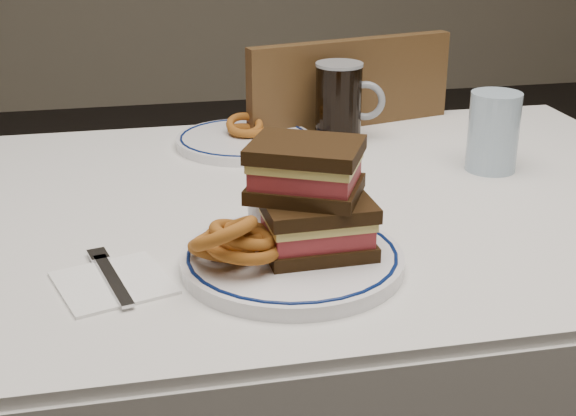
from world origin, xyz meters
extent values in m
cube|color=silver|center=(0.00, 0.00, 0.73)|extent=(1.26, 0.86, 0.03)
cylinder|color=#3F2614|center=(0.54, 0.34, 0.35)|extent=(0.06, 0.06, 0.71)
cube|color=silver|center=(0.00, 0.43, 0.65)|extent=(1.26, 0.01, 0.17)
cube|color=#3F2614|center=(0.13, 0.55, 0.43)|extent=(0.51, 0.51, 0.04)
cylinder|color=#3F2614|center=(0.27, 0.77, 0.21)|extent=(0.04, 0.04, 0.41)
cylinder|color=#3F2614|center=(0.35, 0.42, 0.21)|extent=(0.04, 0.04, 0.41)
cylinder|color=#3F2614|center=(-0.09, 0.68, 0.21)|extent=(0.04, 0.04, 0.41)
cylinder|color=#3F2614|center=(0.00, 0.33, 0.21)|extent=(0.04, 0.04, 0.41)
cube|color=#3F2614|center=(0.18, 0.36, 0.69)|extent=(0.42, 0.13, 0.46)
cylinder|color=white|center=(-0.06, -0.22, 0.76)|extent=(0.27, 0.27, 0.02)
torus|color=#0A1A50|center=(-0.06, -0.22, 0.77)|extent=(0.26, 0.26, 0.01)
cube|color=black|center=(-0.03, -0.22, 0.78)|extent=(0.13, 0.11, 0.02)
cube|color=#AF323A|center=(-0.03, -0.22, 0.80)|extent=(0.12, 0.10, 0.02)
cube|color=#E4CD66|center=(-0.03, -0.22, 0.81)|extent=(0.13, 0.10, 0.01)
cube|color=black|center=(-0.03, -0.22, 0.83)|extent=(0.13, 0.11, 0.02)
cube|color=black|center=(-0.04, -0.20, 0.84)|extent=(0.16, 0.15, 0.02)
cube|color=#AF323A|center=(-0.04, -0.20, 0.86)|extent=(0.15, 0.14, 0.02)
cube|color=#E4CD66|center=(-0.04, -0.20, 0.88)|extent=(0.15, 0.14, 0.01)
cube|color=black|center=(-0.04, -0.20, 0.89)|extent=(0.16, 0.15, 0.02)
torus|color=brown|center=(-0.15, -0.21, 0.78)|extent=(0.09, 0.08, 0.05)
torus|color=brown|center=(-0.13, -0.20, 0.79)|extent=(0.09, 0.09, 0.03)
torus|color=brown|center=(-0.13, -0.24, 0.79)|extent=(0.09, 0.09, 0.03)
torus|color=brown|center=(-0.13, -0.24, 0.81)|extent=(0.08, 0.08, 0.05)
torus|color=brown|center=(-0.15, -0.25, 0.82)|extent=(0.09, 0.08, 0.07)
cylinder|color=white|center=(-0.07, -0.12, 0.78)|extent=(0.06, 0.06, 0.03)
cylinder|color=#8E0D02|center=(-0.07, -0.12, 0.80)|extent=(0.05, 0.05, 0.01)
cylinder|color=black|center=(0.13, 0.28, 0.82)|extent=(0.08, 0.08, 0.14)
cylinder|color=gray|center=(0.13, 0.28, 0.89)|extent=(0.09, 0.09, 0.01)
torus|color=gray|center=(0.18, 0.27, 0.82)|extent=(0.07, 0.03, 0.07)
cylinder|color=#A2BCD1|center=(0.33, 0.07, 0.81)|extent=(0.08, 0.08, 0.13)
cylinder|color=white|center=(-0.04, 0.28, 0.76)|extent=(0.24, 0.24, 0.02)
torus|color=#0A1A50|center=(-0.04, 0.28, 0.77)|extent=(0.23, 0.23, 0.00)
torus|color=brown|center=(-0.04, 0.29, 0.77)|extent=(0.07, 0.07, 0.02)
torus|color=brown|center=(-0.04, 0.30, 0.78)|extent=(0.07, 0.07, 0.04)
cube|color=white|center=(-0.28, -0.22, 0.75)|extent=(0.15, 0.15, 0.00)
cube|color=silver|center=(-0.28, -0.22, 0.76)|extent=(0.05, 0.14, 0.00)
cube|color=silver|center=(-0.30, -0.15, 0.76)|extent=(0.03, 0.04, 0.00)
camera|label=1|loc=(-0.25, -1.09, 1.19)|focal=50.00mm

